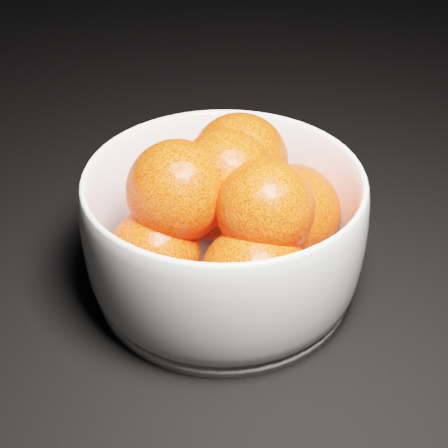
# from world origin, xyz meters

# --- Properties ---
(bowl) EXTENTS (0.23, 0.23, 0.11)m
(bowl) POSITION_xyz_m (-0.13, 0.21, 0.06)
(bowl) COLOR white
(bowl) RESTS_ON ground
(orange_pile) EXTENTS (0.18, 0.17, 0.13)m
(orange_pile) POSITION_xyz_m (-0.12, 0.22, 0.07)
(orange_pile) COLOR #FF360D
(orange_pile) RESTS_ON bowl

